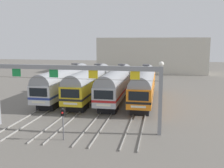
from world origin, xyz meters
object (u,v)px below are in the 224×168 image
commuter_train_yellow (90,82)px  yard_signal_mast (63,118)px  commuter_train_silver (65,81)px  catenary_gantry (73,79)px  commuter_train_orange (144,84)px  commuter_train_stainless (117,83)px

commuter_train_yellow → yard_signal_mast: bearing=-83.0°
commuter_train_silver → yard_signal_mast: (6.05, -16.49, -0.65)m
catenary_gantry → commuter_train_silver: bearing=114.1°
commuter_train_orange → commuter_train_silver: bearing=180.0°
commuter_train_silver → commuter_train_stainless: size_ratio=1.00×
commuter_train_stainless → commuter_train_yellow: bearing=180.0°
commuter_train_silver → yard_signal_mast: commuter_train_silver is taller
commuter_train_orange → catenary_gantry: size_ratio=1.04×
commuter_train_yellow → yard_signal_mast: commuter_train_yellow is taller
commuter_train_orange → catenary_gantry: catenary_gantry is taller
commuter_train_yellow → catenary_gantry: catenary_gantry is taller
commuter_train_silver → commuter_train_yellow: size_ratio=1.00×
commuter_train_stainless → yard_signal_mast: (-2.02, -16.49, -0.65)m
commuter_train_silver → commuter_train_orange: size_ratio=1.00×
commuter_train_orange → yard_signal_mast: (-6.05, -16.49, -0.65)m
commuter_train_silver → commuter_train_yellow: bearing=0.0°
commuter_train_yellow → catenary_gantry: (2.02, -13.50, 2.42)m
commuter_train_silver → commuter_train_orange: same height
catenary_gantry → yard_signal_mast: 4.29m
commuter_train_stainless → yard_signal_mast: commuter_train_stainless is taller
commuter_train_stainless → commuter_train_orange: size_ratio=1.00×
commuter_train_silver → catenary_gantry: 14.99m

